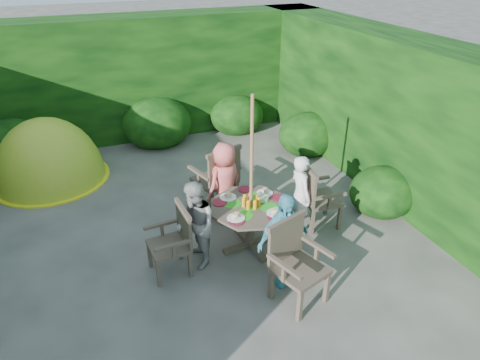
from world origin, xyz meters
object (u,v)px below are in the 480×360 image
object	(u,v)px
child_right	(300,195)
dome_tent	(53,179)
garden_chair_right	(316,196)
child_front	(283,240)
garden_chair_back	(218,177)
child_left	(196,226)
parasol_pole	(251,177)
garden_chair_left	(174,240)
garden_chair_front	(295,261)
patio_table	(251,212)
child_back	(225,182)

from	to	relation	value
child_right	dome_tent	distance (m)	4.57
garden_chair_right	child_front	bearing A→B (deg)	137.65
garden_chair_back	child_left	xyz separation A→B (m)	(-0.70, -1.17, 0.03)
garden_chair_right	child_right	bearing A→B (deg)	104.10
parasol_pole	dome_tent	world-z (taller)	parasol_pole
child_front	garden_chair_left	bearing A→B (deg)	138.44
garden_chair_front	child_right	distance (m)	1.37
garden_chair_back	child_left	distance (m)	1.36
parasol_pole	garden_chair_left	world-z (taller)	parasol_pole
patio_table	child_right	xyz separation A→B (m)	(0.79, 0.08, 0.05)
garden_chair_front	child_left	xyz separation A→B (m)	(-0.89, 1.01, 0.07)
garden_chair_left	child_right	bearing A→B (deg)	91.90
garden_chair_front	child_front	bearing A→B (deg)	74.00
garden_chair_front	child_back	distance (m)	1.90
patio_table	child_back	xyz separation A→B (m)	(-0.09, 0.79, 0.07)
patio_table	garden_chair_right	distance (m)	1.09
child_right	dome_tent	xyz separation A→B (m)	(-3.38, 3.01, -0.61)
child_front	dome_tent	world-z (taller)	child_front
parasol_pole	garden_chair_front	xyz separation A→B (m)	(0.10, -1.09, -0.57)
dome_tent	child_front	bearing A→B (deg)	-42.88
garden_chair_front	child_left	bearing A→B (deg)	113.18
patio_table	child_back	world-z (taller)	child_back
parasol_pole	child_back	xyz separation A→B (m)	(-0.08, 0.80, -0.47)
patio_table	garden_chair_left	size ratio (longest dim) A/B	1.42
child_back	child_right	bearing A→B (deg)	117.08
parasol_pole	garden_chair_left	bearing A→B (deg)	-173.80
garden_chair_right	garden_chair_front	size ratio (longest dim) A/B	0.96
garden_chair_left	child_left	world-z (taller)	child_left
garden_chair_back	child_right	xyz separation A→B (m)	(0.89, -1.00, 0.04)
garden_chair_right	dome_tent	world-z (taller)	dome_tent
parasol_pole	garden_chair_left	xyz separation A→B (m)	(-1.09, -0.12, -0.63)
patio_table	garden_chair_back	bearing A→B (deg)	95.31
patio_table	garden_chair_left	xyz separation A→B (m)	(-1.10, -0.12, -0.09)
garden_chair_front	child_left	distance (m)	1.35
garden_chair_front	garden_chair_right	bearing A→B (deg)	32.51
garden_chair_left	child_right	xyz separation A→B (m)	(1.89, 0.20, 0.13)
child_right	garden_chair_front	bearing A→B (deg)	150.54
garden_chair_left	child_right	distance (m)	1.91
garden_chair_right	garden_chair_back	distance (m)	1.52
child_left	garden_chair_right	bearing A→B (deg)	94.37
patio_table	parasol_pole	size ratio (longest dim) A/B	0.57
parasol_pole	garden_chair_left	distance (m)	1.27
garden_chair_left	dome_tent	size ratio (longest dim) A/B	0.39
parasol_pole	dome_tent	bearing A→B (deg)	129.88
patio_table	parasol_pole	xyz separation A→B (m)	(-0.00, -0.00, 0.54)
patio_table	garden_chair_front	world-z (taller)	garden_chair_front
garden_chair_back	garden_chair_right	bearing A→B (deg)	124.01
garden_chair_left	dome_tent	bearing A→B (deg)	-159.33
parasol_pole	dome_tent	xyz separation A→B (m)	(-2.59, 3.10, -1.10)
parasol_pole	child_right	xyz separation A→B (m)	(0.80, 0.08, -0.49)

